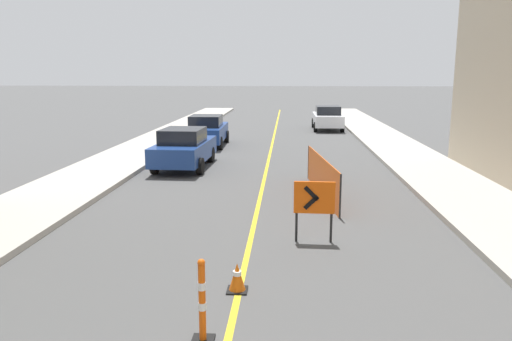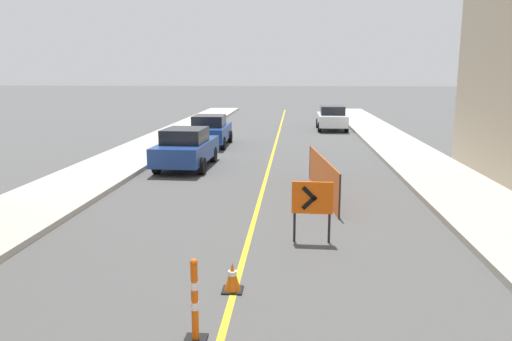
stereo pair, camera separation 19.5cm
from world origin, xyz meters
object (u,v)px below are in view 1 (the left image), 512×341
(parked_car_curb_mid, at_px, (207,130))
(parked_car_curb_far, at_px, (328,118))
(parked_car_curb_near, at_px, (184,148))
(traffic_cone_fourth, at_px, (237,277))
(delineator_post_rear, at_px, (202,306))
(arrow_barricade_primary, at_px, (314,200))

(parked_car_curb_mid, relative_size, parked_car_curb_far, 1.01)
(parked_car_curb_near, bearing_deg, traffic_cone_fourth, -71.72)
(delineator_post_rear, distance_m, arrow_barricade_primary, 4.70)
(parked_car_curb_near, xyz_separation_m, parked_car_curb_mid, (-0.09, 6.13, 0.00))
(parked_car_curb_mid, xyz_separation_m, parked_car_curb_far, (6.80, 7.87, 0.00))
(delineator_post_rear, relative_size, parked_car_curb_far, 0.28)
(arrow_barricade_primary, xyz_separation_m, parked_car_curb_mid, (-4.77, 14.69, -0.16))
(traffic_cone_fourth, height_order, arrow_barricade_primary, arrow_barricade_primary)
(traffic_cone_fourth, relative_size, arrow_barricade_primary, 0.37)
(traffic_cone_fourth, bearing_deg, arrow_barricade_primary, 61.58)
(parked_car_curb_near, bearing_deg, parked_car_curb_far, 66.56)
(parked_car_curb_far, bearing_deg, arrow_barricade_primary, -95.02)
(traffic_cone_fourth, xyz_separation_m, parked_car_curb_mid, (-3.33, 17.36, 0.55))
(delineator_post_rear, distance_m, parked_car_curb_mid, 19.27)
(delineator_post_rear, relative_size, arrow_barricade_primary, 0.89)
(delineator_post_rear, bearing_deg, traffic_cone_fourth, 79.30)
(traffic_cone_fourth, height_order, delineator_post_rear, delineator_post_rear)
(parked_car_curb_near, bearing_deg, arrow_barricade_primary, -59.16)
(arrow_barricade_primary, height_order, parked_car_curb_near, parked_car_curb_near)
(delineator_post_rear, bearing_deg, parked_car_curb_mid, 99.00)
(delineator_post_rear, relative_size, parked_car_curb_near, 0.28)
(parked_car_curb_mid, height_order, parked_car_curb_far, same)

